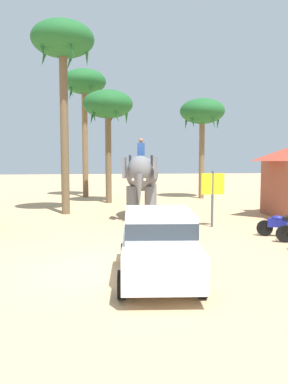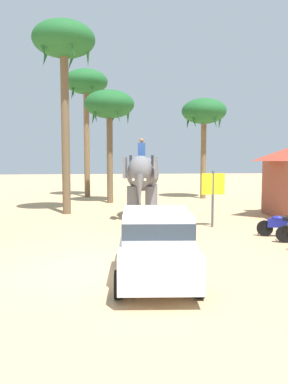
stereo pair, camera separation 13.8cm
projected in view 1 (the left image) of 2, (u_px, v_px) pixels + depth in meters
The scene contains 9 objects.
ground_plane at pixel (106, 270), 10.13m from camera, with size 120.00×120.00×0.00m, color tan.
car_sedan_foreground at pixel (158, 242), 9.27m from camera, with size 2.17×4.24×1.70m.
elephant_with_mahout at pixel (142, 177), 18.95m from camera, with size 2.19×4.00×3.88m.
motorcycle_end_of_row at pixel (281, 225), 14.37m from camera, with size 1.71×0.84×0.94m.
palm_tree_behind_elephant at pixel (84, 86), 28.26m from camera, with size 3.20×3.20×9.44m.
palm_tree_near_hut at pixel (202, 114), 27.56m from camera, with size 3.20×3.20×7.18m.
palm_tree_left_of_road at pixel (108, 107), 24.72m from camera, with size 3.20×3.20×7.29m.
palm_tree_far_back at pixel (63, 46), 19.53m from camera, with size 3.20×3.20×9.87m.
signboard_yellow at pixel (213, 188), 16.33m from camera, with size 1.00×0.10×2.40m.
Camera 1 is at (-0.24, -9.96, 2.95)m, focal length 35.99 mm.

